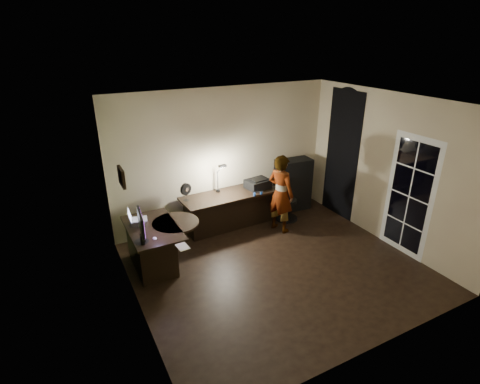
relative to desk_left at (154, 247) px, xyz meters
name	(u,v)px	position (x,y,z in m)	size (l,w,h in m)	color
floor	(277,268)	(1.76, -1.01, -0.37)	(4.50, 4.00, 0.01)	black
ceiling	(285,103)	(1.76, -1.01, 2.34)	(4.50, 4.00, 0.01)	silver
wall_back	(224,157)	(1.76, 1.00, 0.99)	(4.50, 0.01, 2.70)	#C8B895
wall_front	(383,258)	(1.76, -3.01, 0.99)	(4.50, 0.01, 2.70)	#C8B895
wall_left	(131,226)	(-0.50, -1.01, 0.99)	(0.01, 4.00, 2.70)	#C8B895
wall_right	(387,170)	(4.01, -1.01, 0.99)	(0.01, 4.00, 2.70)	#C8B895
green_wall_overlay	(132,226)	(-0.48, -1.01, 0.99)	(0.00, 4.00, 2.70)	#4C6028
arched_doorway	(342,155)	(4.00, 0.14, 0.94)	(0.01, 0.90, 2.60)	black
french_door	(409,197)	(4.00, -1.56, 0.69)	(0.02, 0.92, 2.10)	white
framed_picture	(121,177)	(-0.46, -0.56, 1.49)	(0.04, 0.30, 0.25)	black
desk_left	(154,247)	(0.00, 0.00, 0.00)	(0.77, 1.25, 0.72)	black
desk_right	(231,211)	(1.71, 0.62, 0.00)	(1.94, 0.68, 0.73)	black
cabinet	(293,185)	(3.28, 0.77, 0.21)	(0.76, 0.38, 1.13)	black
laptop_stand	(139,223)	(-0.17, 0.18, 0.40)	(0.25, 0.21, 0.10)	silver
laptop	(138,214)	(-0.17, 0.18, 0.55)	(0.29, 0.27, 0.20)	silver
monitor	(141,232)	(-0.26, -0.36, 0.53)	(0.11, 0.54, 0.36)	black
mouse	(155,239)	(-0.07, -0.38, 0.36)	(0.06, 0.09, 0.03)	silver
phone	(153,236)	(-0.07, -0.28, 0.35)	(0.06, 0.13, 0.01)	black
pen	(163,221)	(0.22, 0.14, 0.35)	(0.01, 0.14, 0.01)	black
speaker	(143,240)	(-0.26, -0.45, 0.43)	(0.06, 0.06, 0.16)	black
notepad	(183,247)	(0.23, -0.78, 0.35)	(0.15, 0.22, 0.01)	silver
desk_fan	(186,192)	(0.84, 0.73, 0.53)	(0.23, 0.12, 0.35)	black
headphones	(258,193)	(2.14, 0.32, 0.40)	(0.19, 0.08, 0.09)	navy
printer	(258,184)	(2.32, 0.63, 0.46)	(0.46, 0.36, 0.20)	black
desk_lamp	(218,176)	(1.53, 0.82, 0.70)	(0.16, 0.31, 0.68)	black
office_chair	(287,201)	(2.89, 0.40, 0.05)	(0.46, 0.46, 0.83)	black
person	(281,194)	(2.51, 0.09, 0.41)	(0.55, 0.37, 1.54)	#D8A88C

